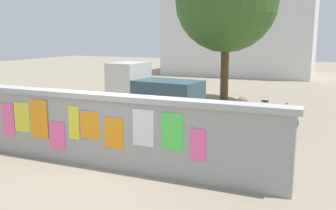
# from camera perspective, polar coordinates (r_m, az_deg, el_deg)

# --- Properties ---
(ground) EXTENTS (60.00, 60.00, 0.00)m
(ground) POSITION_cam_1_polar(r_m,az_deg,el_deg) (15.67, 7.10, -0.18)
(ground) COLOR gray
(poster_wall) EXTENTS (7.85, 0.42, 1.66)m
(poster_wall) POSITION_cam_1_polar(r_m,az_deg,el_deg) (8.29, -8.65, -3.85)
(poster_wall) COLOR #999999
(poster_wall) RESTS_ON ground
(auto_rickshaw_truck) EXTENTS (3.75, 1.92, 1.85)m
(auto_rickshaw_truck) POSITION_cam_1_polar(r_m,az_deg,el_deg) (14.36, -2.77, 2.55)
(auto_rickshaw_truck) COLOR black
(auto_rickshaw_truck) RESTS_ON ground
(motorcycle) EXTENTS (1.90, 0.56, 0.87)m
(motorcycle) POSITION_cam_1_polar(r_m,az_deg,el_deg) (10.58, 4.30, -2.78)
(motorcycle) COLOR black
(motorcycle) RESTS_ON ground
(bicycle_near) EXTENTS (1.71, 0.44, 0.95)m
(bicycle_near) POSITION_cam_1_polar(r_m,az_deg,el_deg) (11.83, 15.15, -2.18)
(bicycle_near) COLOR black
(bicycle_near) RESTS_ON ground
(bicycle_far) EXTENTS (1.69, 0.49, 0.95)m
(bicycle_far) POSITION_cam_1_polar(r_m,az_deg,el_deg) (11.28, -18.92, -3.01)
(bicycle_far) COLOR black
(bicycle_far) RESTS_ON ground
(person_walking) EXTENTS (0.45, 0.45, 1.62)m
(person_walking) POSITION_cam_1_polar(r_m,az_deg,el_deg) (8.29, 11.15, -2.99)
(person_walking) COLOR #338CBF
(person_walking) RESTS_ON ground
(tree_roadside) EXTENTS (4.38, 4.38, 6.54)m
(tree_roadside) POSITION_cam_1_polar(r_m,az_deg,el_deg) (16.62, 8.90, 15.41)
(tree_roadside) COLOR brown
(tree_roadside) RESTS_ON ground
(building_background) EXTENTS (10.76, 6.78, 6.41)m
(building_background) POSITION_cam_1_polar(r_m,az_deg,el_deg) (29.17, 11.08, 11.00)
(building_background) COLOR silver
(building_background) RESTS_ON ground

